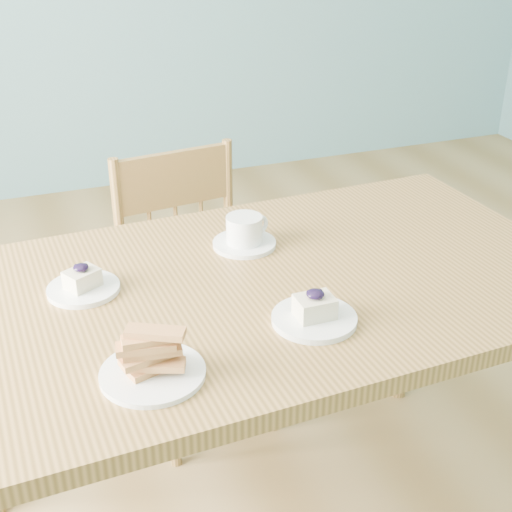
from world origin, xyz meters
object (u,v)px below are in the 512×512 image
Objects in this scene: cheesecake_plate_far at (83,284)px; dining_table at (264,310)px; biscotti_plate at (152,360)px; coffee_cup at (245,233)px; cheesecake_plate_near at (314,314)px; dining_chair at (195,294)px.

dining_table is at bearing -14.09° from cheesecake_plate_far.
coffee_cup is at bearing 52.30° from biscotti_plate.
cheesecake_plate_near is 0.50m from cheesecake_plate_far.
dining_chair is 5.57× the size of cheesecake_plate_far.
cheesecake_plate_near is 0.35m from biscotti_plate.
dining_table is 0.59m from dining_chair.
dining_chair is 5.05× the size of cheesecake_plate_near.
dining_table is at bearing -96.01° from dining_chair.
biscotti_plate is at bearing -117.93° from dining_chair.
dining_table is 0.41m from biscotti_plate.
biscotti_plate is at bearing -143.44° from dining_table.
cheesecake_plate_near is at bearing -101.79° from coffee_cup.
dining_chair is at bearing 50.42° from cheesecake_plate_far.
dining_chair is 4.57× the size of biscotti_plate.
coffee_cup is at bearing 81.53° from dining_table.
dining_chair reaches higher than cheesecake_plate_near.
cheesecake_plate_near reaches higher than dining_table.
cheesecake_plate_far is at bearing -136.72° from dining_chair.
dining_table is 9.61× the size of coffee_cup.
cheesecake_plate_far is 0.40m from coffee_cup.
biscotti_plate is (-0.33, -0.42, 0.00)m from coffee_cup.
dining_chair is at bearing 93.35° from cheesecake_plate_near.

